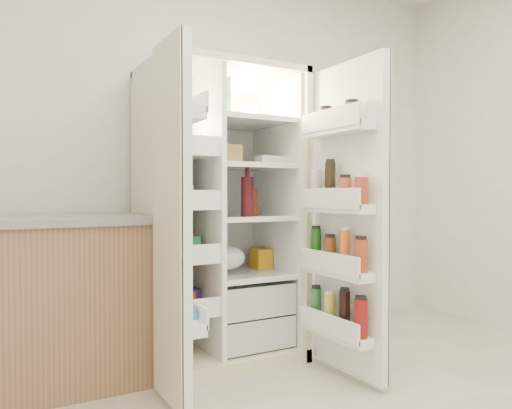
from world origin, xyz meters
TOP-DOWN VIEW (x-y plane):
  - wall_back at (0.00, 2.00)m, footprint 4.00×0.02m
  - refrigerator at (-0.15, 1.65)m, footprint 0.92×0.70m
  - freezer_door at (-0.66, 1.05)m, footprint 0.15×0.40m
  - fridge_door at (0.32, 0.96)m, footprint 0.17×0.58m
  - kitchen_counter at (-1.26, 1.64)m, footprint 1.25×0.67m

SIDE VIEW (x-z plane):
  - kitchen_counter at x=-1.26m, z-range 0.00..0.91m
  - refrigerator at x=-0.15m, z-range -0.15..1.65m
  - fridge_door at x=0.32m, z-range 0.01..1.73m
  - freezer_door at x=-0.66m, z-range 0.03..1.75m
  - wall_back at x=0.00m, z-range 0.00..2.70m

